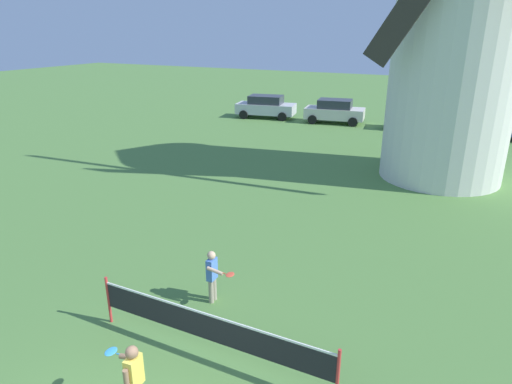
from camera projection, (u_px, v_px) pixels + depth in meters
The scene contains 8 objects.
windmill at pixel (461, 14), 16.90m from camera, with size 8.92×5.59×13.57m.
tennis_net at pixel (209, 328), 8.43m from camera, with size 5.08×0.06×1.10m.
player_near at pixel (134, 377), 7.11m from camera, with size 0.79×0.49×1.37m.
player_far at pixel (213, 274), 10.20m from camera, with size 0.75×0.49×1.29m.
parked_car_silver at pixel (266, 106), 31.48m from camera, with size 4.31×2.46×1.56m.
parked_car_cream at pixel (335, 111), 29.75m from camera, with size 4.08×2.35×1.56m.
parked_car_green at pixel (418, 117), 27.69m from camera, with size 4.13×2.32×1.56m.
parked_car_blue at pixel (502, 125), 25.47m from camera, with size 4.16×2.28×1.56m.
Camera 1 is at (3.96, -3.53, 5.99)m, focal length 31.44 mm.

